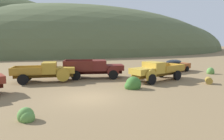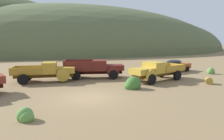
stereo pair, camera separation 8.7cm
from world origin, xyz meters
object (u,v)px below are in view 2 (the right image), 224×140
(oil_drum_tipped, at_px, (209,81))
(car_oxide_orange, at_px, (176,65))
(truck_oxblood, at_px, (98,68))
(truck_mustard, at_px, (49,71))
(truck_faded_yellow, at_px, (154,71))

(oil_drum_tipped, bearing_deg, car_oxide_orange, 72.08)
(truck_oxblood, bearing_deg, truck_mustard, -162.30)
(truck_faded_yellow, height_order, car_oxide_orange, truck_faded_yellow)
(truck_oxblood, relative_size, oil_drum_tipped, 6.25)
(truck_faded_yellow, relative_size, car_oxide_orange, 1.22)
(truck_mustard, bearing_deg, truck_faded_yellow, -10.50)
(truck_mustard, bearing_deg, car_oxide_orange, 13.02)
(truck_faded_yellow, bearing_deg, truck_mustard, -34.43)
(truck_faded_yellow, xyz_separation_m, car_oxide_orange, (6.29, 4.33, -0.17))
(car_oxide_orange, bearing_deg, truck_oxblood, 166.76)
(oil_drum_tipped, bearing_deg, truck_faded_yellow, 141.92)
(truck_faded_yellow, relative_size, oil_drum_tipped, 6.11)
(car_oxide_orange, bearing_deg, truck_faded_yellow, -161.44)
(truck_oxblood, height_order, oil_drum_tipped, truck_oxblood)
(truck_mustard, relative_size, truck_faded_yellow, 0.94)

